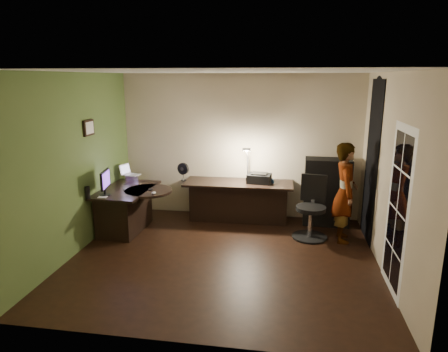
# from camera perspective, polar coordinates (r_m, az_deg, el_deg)

# --- Properties ---
(floor) EXTENTS (4.50, 4.00, 0.01)m
(floor) POSITION_cam_1_polar(r_m,az_deg,el_deg) (6.08, -0.16, -11.67)
(floor) COLOR black
(floor) RESTS_ON ground
(ceiling) EXTENTS (4.50, 4.00, 0.01)m
(ceiling) POSITION_cam_1_polar(r_m,az_deg,el_deg) (5.49, -0.18, 14.77)
(ceiling) COLOR silver
(ceiling) RESTS_ON floor
(wall_back) EXTENTS (4.50, 0.01, 2.70)m
(wall_back) POSITION_cam_1_polar(r_m,az_deg,el_deg) (7.58, 2.26, 4.24)
(wall_back) COLOR #BBAA8B
(wall_back) RESTS_ON floor
(wall_front) EXTENTS (4.50, 0.01, 2.70)m
(wall_front) POSITION_cam_1_polar(r_m,az_deg,el_deg) (3.75, -5.09, -6.01)
(wall_front) COLOR #BBAA8B
(wall_front) RESTS_ON floor
(wall_left) EXTENTS (0.01, 4.00, 2.70)m
(wall_left) POSITION_cam_1_polar(r_m,az_deg,el_deg) (6.39, -20.58, 1.52)
(wall_left) COLOR #BBAA8B
(wall_left) RESTS_ON floor
(wall_right) EXTENTS (0.01, 4.00, 2.70)m
(wall_right) POSITION_cam_1_polar(r_m,az_deg,el_deg) (5.73, 22.68, -0.01)
(wall_right) COLOR #BBAA8B
(wall_right) RESTS_ON floor
(green_wall_overlay) EXTENTS (0.00, 4.00, 2.70)m
(green_wall_overlay) POSITION_cam_1_polar(r_m,az_deg,el_deg) (6.38, -20.46, 1.52)
(green_wall_overlay) COLOR #4E6830
(green_wall_overlay) RESTS_ON floor
(arched_doorway) EXTENTS (0.01, 0.90, 2.60)m
(arched_doorway) POSITION_cam_1_polar(r_m,az_deg,el_deg) (6.84, 20.35, 1.88)
(arched_doorway) COLOR black
(arched_doorway) RESTS_ON floor
(french_door) EXTENTS (0.02, 0.92, 2.10)m
(french_door) POSITION_cam_1_polar(r_m,az_deg,el_deg) (5.29, 23.52, -4.57)
(french_door) COLOR white
(french_door) RESTS_ON floor
(framed_picture) EXTENTS (0.04, 0.30, 0.25)m
(framed_picture) POSITION_cam_1_polar(r_m,az_deg,el_deg) (6.68, -18.80, 6.54)
(framed_picture) COLOR black
(framed_picture) RESTS_ON wall_left
(desk_left) EXTENTS (0.85, 1.34, 0.76)m
(desk_left) POSITION_cam_1_polar(r_m,az_deg,el_deg) (7.18, -13.67, -4.70)
(desk_left) COLOR black
(desk_left) RESTS_ON floor
(desk_right) EXTENTS (2.00, 0.73, 0.75)m
(desk_right) POSITION_cam_1_polar(r_m,az_deg,el_deg) (7.45, 2.05, -3.68)
(desk_right) COLOR black
(desk_right) RESTS_ON floor
(cabinet) EXTENTS (0.82, 0.43, 1.22)m
(cabinet) POSITION_cam_1_polar(r_m,az_deg,el_deg) (7.45, 14.49, -2.22)
(cabinet) COLOR black
(cabinet) RESTS_ON floor
(laptop_stand) EXTENTS (0.26, 0.23, 0.09)m
(laptop_stand) POSITION_cam_1_polar(r_m,az_deg,el_deg) (7.64, -12.98, -0.19)
(laptop_stand) COLOR silver
(laptop_stand) RESTS_ON desk_left
(laptop) EXTENTS (0.36, 0.34, 0.20)m
(laptop) POSITION_cam_1_polar(r_m,az_deg,el_deg) (7.61, -13.04, 0.86)
(laptop) COLOR silver
(laptop) RESTS_ON laptop_stand
(monitor) EXTENTS (0.17, 0.46, 0.30)m
(monitor) POSITION_cam_1_polar(r_m,az_deg,el_deg) (6.74, -16.72, -1.43)
(monitor) COLOR black
(monitor) RESTS_ON desk_left
(mouse) EXTENTS (0.08, 0.11, 0.04)m
(mouse) POSITION_cam_1_polar(r_m,az_deg,el_deg) (6.66, -10.00, -2.38)
(mouse) COLOR silver
(mouse) RESTS_ON desk_left
(phone) EXTENTS (0.10, 0.14, 0.01)m
(phone) POSITION_cam_1_polar(r_m,az_deg,el_deg) (6.93, -10.47, -1.87)
(phone) COLOR black
(phone) RESTS_ON desk_left
(pen) EXTENTS (0.08, 0.14, 0.01)m
(pen) POSITION_cam_1_polar(r_m,az_deg,el_deg) (7.03, -14.17, -1.83)
(pen) COLOR black
(pen) RESTS_ON desk_left
(speaker) EXTENTS (0.09, 0.09, 0.20)m
(speaker) POSITION_cam_1_polar(r_m,az_deg,el_deg) (6.64, -18.91, -2.25)
(speaker) COLOR black
(speaker) RESTS_ON desk_left
(notepad) EXTENTS (0.16, 0.21, 0.01)m
(notepad) POSITION_cam_1_polar(r_m,az_deg,el_deg) (6.70, -16.85, -2.79)
(notepad) COLOR silver
(notepad) RESTS_ON desk_left
(desk_fan) EXTENTS (0.25, 0.18, 0.34)m
(desk_fan) POSITION_cam_1_polar(r_m,az_deg,el_deg) (7.46, -5.83, 0.61)
(desk_fan) COLOR black
(desk_fan) RESTS_ON desk_right
(headphones) EXTENTS (0.23, 0.15, 0.10)m
(headphones) POSITION_cam_1_polar(r_m,az_deg,el_deg) (7.30, 6.33, -0.67)
(headphones) COLOR navy
(headphones) RESTS_ON desk_right
(printer) EXTENTS (0.45, 0.37, 0.18)m
(printer) POSITION_cam_1_polar(r_m,az_deg,el_deg) (7.31, 5.05, -0.29)
(printer) COLOR black
(printer) RESTS_ON desk_right
(desk_lamp) EXTENTS (0.21, 0.34, 0.70)m
(desk_lamp) POSITION_cam_1_polar(r_m,az_deg,el_deg) (7.38, 3.40, 1.96)
(desk_lamp) COLOR black
(desk_lamp) RESTS_ON desk_right
(office_chair) EXTENTS (0.68, 0.68, 1.04)m
(office_chair) POSITION_cam_1_polar(r_m,az_deg,el_deg) (6.76, 12.31, -4.52)
(office_chair) COLOR black
(office_chair) RESTS_ON floor
(person) EXTENTS (0.39, 0.58, 1.63)m
(person) POSITION_cam_1_polar(r_m,az_deg,el_deg) (6.73, 16.90, -2.28)
(person) COLOR #D8A88C
(person) RESTS_ON floor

